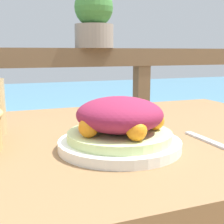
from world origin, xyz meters
name	(u,v)px	position (x,y,z in m)	size (l,w,h in m)	color
patio_table	(119,170)	(0.00, 0.00, 0.66)	(1.14, 0.80, 0.76)	olive
railing_fence	(58,105)	(0.00, 0.79, 0.71)	(2.80, 0.08, 0.98)	brown
sea_backdrop	(19,114)	(0.00, 3.29, 0.20)	(12.00, 4.00, 0.39)	teal
salad_plate	(120,127)	(-0.05, -0.13, 0.81)	(0.26, 0.26, 0.11)	white
potted_plant	(94,18)	(0.19, 0.79, 1.12)	(0.19, 0.19, 0.29)	gray
knife	(211,142)	(0.15, -0.17, 0.76)	(0.02, 0.18, 0.00)	silver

